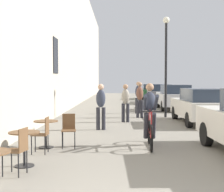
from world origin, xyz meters
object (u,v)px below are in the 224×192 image
at_px(pedestrian_far, 140,98).
at_px(parked_car_fourth, 160,93).
at_px(cyclist_on_bicycle, 150,117).
at_px(pedestrian_furthest, 138,96).
at_px(pedestrian_mid, 125,101).
at_px(pedestrian_near, 101,104).
at_px(cafe_chair_mid_toward_street, 18,148).
at_px(parked_car_fifth, 150,91).
at_px(cafe_table_far, 46,128).
at_px(cafe_chair_far_toward_wall, 43,132).
at_px(street_lamp, 166,54).
at_px(parked_car_second, 201,105).
at_px(parked_car_third, 174,97).
at_px(cafe_table_mid, 24,141).
at_px(cafe_chair_far_toward_street, 69,128).

height_order(pedestrian_far, parked_car_fourth, pedestrian_far).
xyz_separation_m(cyclist_on_bicycle, pedestrian_furthest, (0.27, 8.76, 0.17)).
height_order(cyclist_on_bicycle, pedestrian_mid, cyclist_on_bicycle).
relative_size(cyclist_on_bicycle, pedestrian_near, 1.05).
bearing_deg(pedestrian_far, cafe_chair_mid_toward_street, -107.42).
xyz_separation_m(pedestrian_far, parked_car_fifth, (2.20, 16.05, -0.20)).
bearing_deg(parked_car_fifth, cyclist_on_bicycle, -96.04).
distance_m(cafe_table_far, cafe_chair_far_toward_wall, 0.67).
bearing_deg(pedestrian_furthest, street_lamp, -54.46).
xyz_separation_m(cafe_chair_mid_toward_street, parked_car_second, (5.34, 7.39, 0.24)).
relative_size(pedestrian_near, pedestrian_mid, 1.02).
height_order(pedestrian_near, parked_car_second, pedestrian_near).
relative_size(cafe_table_far, parked_car_fourth, 0.16).
bearing_deg(parked_car_third, cafe_chair_far_toward_wall, -114.07).
bearing_deg(parked_car_fourth, cafe_chair_far_toward_wall, -106.44).
xyz_separation_m(pedestrian_furthest, parked_car_fifth, (2.13, 13.99, -0.21)).
height_order(cafe_table_far, parked_car_fourth, parked_car_fourth).
xyz_separation_m(pedestrian_near, pedestrian_furthest, (1.75, 5.88, 0.04)).
height_order(cafe_table_mid, parked_car_second, parked_car_second).
height_order(cafe_chair_far_toward_street, cyclist_on_bicycle, cyclist_on_bicycle).
relative_size(street_lamp, parked_car_fourth, 1.12).
bearing_deg(parked_car_fifth, cafe_table_mid, -101.88).
bearing_deg(cyclist_on_bicycle, pedestrian_near, 117.14).
bearing_deg(street_lamp, parked_car_second, -64.78).
xyz_separation_m(parked_car_second, parked_car_fourth, (-0.04, 12.23, 0.04)).
distance_m(cafe_chair_far_toward_wall, pedestrian_furthest, 10.11).
bearing_deg(parked_car_second, cyclist_on_bicycle, -118.98).
height_order(cafe_chair_mid_toward_street, parked_car_third, parked_car_third).
height_order(cafe_table_far, cyclist_on_bicycle, cyclist_on_bicycle).
height_order(cafe_table_far, cafe_chair_far_toward_wall, cafe_chair_far_toward_wall).
bearing_deg(cafe_chair_far_toward_wall, pedestrian_near, 72.07).
bearing_deg(pedestrian_mid, cafe_chair_mid_toward_street, -105.96).
bearing_deg(cafe_table_mid, parked_car_fifth, 78.12).
distance_m(cafe_chair_mid_toward_street, pedestrian_mid, 8.06).
height_order(cafe_chair_mid_toward_street, parked_car_second, parked_car_second).
relative_size(cafe_table_mid, pedestrian_mid, 0.44).
distance_m(cafe_table_mid, parked_car_fifth, 25.36).
distance_m(cafe_chair_far_toward_wall, parked_car_fifth, 24.19).
bearing_deg(street_lamp, cafe_chair_far_toward_street, -117.14).
distance_m(cyclist_on_bicycle, pedestrian_furthest, 8.77).
distance_m(pedestrian_mid, parked_car_third, 6.81).
height_order(cafe_chair_far_toward_wall, cyclist_on_bicycle, cyclist_on_bicycle).
height_order(cyclist_on_bicycle, parked_car_third, cyclist_on_bicycle).
relative_size(cyclist_on_bicycle, pedestrian_mid, 1.07).
distance_m(cafe_chair_far_toward_wall, cyclist_on_bicycle, 2.86).
bearing_deg(pedestrian_far, cafe_chair_far_toward_wall, -110.95).
distance_m(pedestrian_far, parked_car_fourth, 10.50).
bearing_deg(cafe_table_far, pedestrian_near, 67.37).
bearing_deg(cafe_table_far, cyclist_on_bicycle, 4.76).
distance_m(cyclist_on_bicycle, parked_car_fourth, 17.12).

